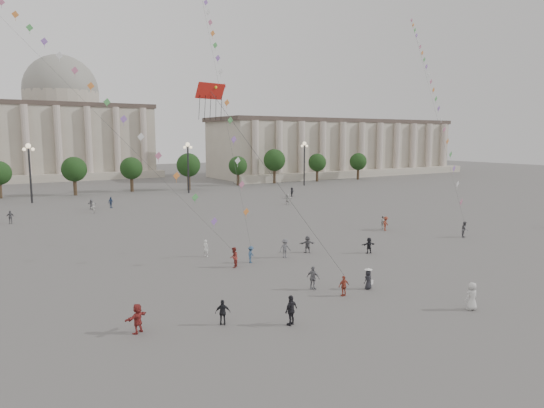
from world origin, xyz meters
TOP-DOWN VIEW (x-y plane):
  - ground at (0.00, 0.00)m, footprint 360.00×360.00m
  - hall_east at (75.00, 93.89)m, footprint 84.00×26.22m
  - hall_central at (0.00, 129.22)m, footprint 48.30×34.30m
  - tree_row at (0.00, 78.00)m, footprint 137.12×5.12m
  - lamp_post_mid_west at (-15.00, 70.00)m, footprint 2.00×0.90m
  - lamp_post_mid_east at (15.00, 70.00)m, footprint 2.00×0.90m
  - lamp_post_far_east at (45.00, 70.00)m, footprint 2.00×0.90m
  - person_crowd_0 at (-4.42, 56.28)m, footprint 1.15×0.95m
  - person_crowd_3 at (10.24, 9.82)m, footprint 1.58×0.77m
  - person_crowd_4 at (-8.05, 52.21)m, footprint 1.34×1.44m
  - person_crowd_6 at (1.91, 12.73)m, footprint 1.27×0.77m
  - person_crowd_7 at (22.98, 44.18)m, footprint 1.84×0.94m
  - person_crowd_8 at (20.42, 17.70)m, footprint 1.34×1.07m
  - person_crowd_9 at (30.20, 53.43)m, footprint 1.59×1.53m
  - person_crowd_12 at (-7.52, 56.19)m, footprint 1.47×1.45m
  - person_crowd_13 at (-4.49, 17.31)m, footprint 0.64×0.74m
  - person_crowd_16 at (-19.75, 48.39)m, footprint 1.13×0.64m
  - person_crowd_18 at (4.89, -6.10)m, footprint 1.03×0.76m
  - person_crowd_20 at (5.05, 13.34)m, footprint 1.71×1.00m
  - person_crowd_21 at (20.64, 18.47)m, footprint 1.00×1.09m
  - tourist_0 at (-0.67, 0.78)m, footprint 0.94×0.46m
  - tourist_1 at (-10.82, 0.47)m, footprint 1.04×0.76m
  - tourist_2 at (-15.78, 2.04)m, footprint 1.75×1.30m
  - tourist_3 at (-1.70, 3.24)m, footprint 0.90×1.17m
  - tourist_4 at (-7.16, -1.81)m, footprint 1.23×0.83m
  - kite_flyer_0 at (-3.98, 12.24)m, footprint 1.12×1.15m
  - kite_flyer_1 at (-1.86, 12.85)m, footprint 1.17×1.12m
  - kite_flyer_2 at (25.42, 9.82)m, footprint 1.15×1.08m
  - hat_person at (2.04, 1.08)m, footprint 0.81×0.60m
  - dragon_kite at (-9.69, 4.04)m, footprint 5.69×2.16m
  - kite_train_west at (-17.42, 32.29)m, footprint 25.47×37.13m
  - kite_train_mid at (5.45, 37.62)m, footprint 14.30×46.12m
  - kite_train_east at (38.91, 27.29)m, footprint 25.36×32.12m

SIDE VIEW (x-z plane):
  - ground at x=0.00m, z-range 0.00..0.00m
  - tourist_0 at x=-0.67m, z-range 0.00..1.55m
  - kite_flyer_1 at x=-1.86m, z-range 0.00..1.60m
  - person_crowd_4 at x=-8.05m, z-range 0.00..1.61m
  - person_crowd_3 at x=10.24m, z-range 0.00..1.63m
  - tourist_1 at x=-10.82m, z-range 0.00..1.64m
  - hat_person at x=2.04m, z-range -0.02..1.67m
  - person_crowd_12 at x=-7.52m, z-range 0.00..1.69m
  - person_crowd_13 at x=-4.49m, z-range 0.00..1.70m
  - person_crowd_20 at x=5.05m, z-range 0.00..1.76m
  - person_crowd_21 at x=20.64m, z-range 0.00..1.79m
  - person_crowd_9 at x=30.20m, z-range 0.00..1.80m
  - person_crowd_8 at x=20.42m, z-range 0.00..1.80m
  - person_crowd_16 at x=-19.75m, z-range 0.00..1.81m
  - person_crowd_0 at x=-4.42m, z-range 0.00..1.83m
  - tourist_2 at x=-15.78m, z-range 0.00..1.83m
  - tourist_3 at x=-1.70m, z-range 0.00..1.85m
  - kite_flyer_0 at x=-3.98m, z-range 0.00..1.87m
  - kite_flyer_2 at x=25.42m, z-range 0.00..1.88m
  - person_crowd_7 at x=22.98m, z-range 0.00..1.90m
  - person_crowd_6 at x=1.91m, z-range 0.00..1.91m
  - person_crowd_18 at x=4.89m, z-range 0.00..1.94m
  - tourist_4 at x=-7.16m, z-range 0.00..1.94m
  - tree_row at x=0.00m, z-range 1.39..9.39m
  - lamp_post_mid_west at x=-15.00m, z-range 2.03..12.68m
  - lamp_post_mid_east at x=15.00m, z-range 2.03..12.68m
  - lamp_post_far_east at x=45.00m, z-range 2.03..12.68m
  - hall_east at x=75.00m, z-range -0.17..17.03m
  - dragon_kite at x=-9.69m, z-range 5.84..22.22m
  - hall_central at x=0.00m, z-range -3.52..31.98m
  - kite_train_east at x=38.91m, z-range -6.91..46.61m
  - kite_train_west at x=-17.42m, z-range -7.39..52.40m
  - kite_train_mid at x=5.45m, z-range -6.52..62.40m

